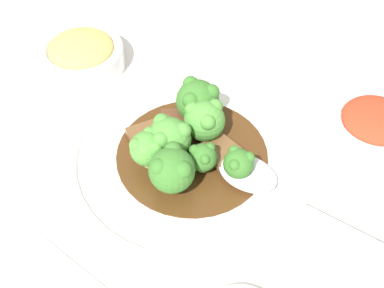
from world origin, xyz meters
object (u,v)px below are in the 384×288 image
broccoli_floret_0 (197,100)px  broccoli_floret_5 (148,148)px  broccoli_floret_6 (238,163)px  broccoli_floret_2 (172,169)px  beef_strip_0 (172,125)px  beef_strip_2 (149,134)px  broccoli_floret_4 (205,120)px  broccoli_floret_1 (203,157)px  broccoli_floret_3 (169,138)px  side_bowl_appetizer (82,54)px  serving_spoon (259,182)px  beef_strip_1 (222,152)px  main_plate (192,157)px  side_bowl_kimchi (374,127)px

broccoli_floret_0 → broccoli_floret_5: broccoli_floret_0 is taller
broccoli_floret_6 → broccoli_floret_2: bearing=-48.6°
broccoli_floret_2 → broccoli_floret_5: bearing=-110.0°
beef_strip_0 → beef_strip_2: bearing=-31.7°
broccoli_floret_2 → broccoli_floret_4: size_ratio=1.09×
broccoli_floret_1 → broccoli_floret_3: bearing=-89.4°
broccoli_floret_4 → broccoli_floret_2: bearing=4.5°
broccoli_floret_1 → broccoli_floret_6: (-0.01, 0.04, 0.00)m
broccoli_floret_0 → broccoli_floret_5: (0.10, -0.01, -0.00)m
broccoli_floret_5 → side_bowl_appetizer: broccoli_floret_5 is taller
broccoli_floret_3 → side_bowl_appetizer: broccoli_floret_3 is taller
serving_spoon → broccoli_floret_6: bearing=-86.7°
beef_strip_1 → broccoli_floret_2: size_ratio=1.00×
broccoli_floret_3 → broccoli_floret_4: 0.05m
main_plate → broccoli_floret_2: 0.07m
broccoli_floret_2 → side_bowl_appetizer: (-0.13, -0.23, -0.03)m
broccoli_floret_6 → side_bowl_kimchi: 0.19m
broccoli_floret_5 → broccoli_floret_6: size_ratio=1.15×
broccoli_floret_1 → broccoli_floret_3: (0.00, -0.05, 0.01)m
beef_strip_0 → side_bowl_appetizer: bearing=-106.3°
beef_strip_1 → broccoli_floret_4: 0.04m
broccoli_floret_6 → side_bowl_appetizer: 0.30m
beef_strip_0 → broccoli_floret_1: 0.08m
main_plate → broccoli_floret_3: 0.05m
broccoli_floret_1 → side_bowl_kimchi: broccoli_floret_1 is taller
broccoli_floret_4 → serving_spoon: (0.03, 0.09, -0.02)m
main_plate → beef_strip_2: 0.06m
beef_strip_2 → beef_strip_0: bearing=148.3°
broccoli_floret_0 → serving_spoon: size_ratio=0.23×
broccoli_floret_1 → broccoli_floret_5: broccoli_floret_5 is taller
broccoli_floret_5 → serving_spoon: 0.13m
broccoli_floret_1 → side_bowl_appetizer: (-0.09, -0.25, -0.02)m
broccoli_floret_2 → side_bowl_appetizer: bearing=-119.6°
side_bowl_kimchi → side_bowl_appetizer: side_bowl_kimchi is taller
beef_strip_0 → broccoli_floret_2: (0.08, 0.05, 0.03)m
broccoli_floret_4 → beef_strip_0: bearing=-79.9°
main_plate → broccoli_floret_4: 0.05m
broccoli_floret_1 → serving_spoon: (-0.01, 0.07, -0.02)m
broccoli_floret_2 → beef_strip_1: bearing=160.2°
beef_strip_2 → broccoli_floret_2: broccoli_floret_2 is taller
beef_strip_0 → broccoli_floret_6: size_ratio=1.35×
main_plate → broccoli_floret_4: (-0.03, 0.00, 0.04)m
broccoli_floret_4 → beef_strip_2: bearing=-59.7°
broccoli_floret_3 → side_bowl_appetizer: bearing=-114.4°
beef_strip_0 → broccoli_floret_2: bearing=31.8°
broccoli_floret_1 → broccoli_floret_2: broccoli_floret_2 is taller
broccoli_floret_3 → broccoli_floret_6: size_ratio=1.27×
beef_strip_2 → broccoli_floret_3: size_ratio=1.19×
broccoli_floret_5 → side_bowl_kimchi: bearing=131.4°
broccoli_floret_0 → broccoli_floret_1: (0.07, 0.05, -0.01)m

